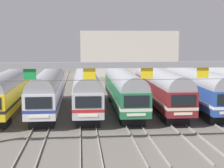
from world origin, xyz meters
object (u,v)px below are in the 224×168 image
(commuter_train_yellow, at_px, (10,89))
(commuter_train_maroon, at_px, (160,87))
(commuter_train_green, at_px, (124,87))
(commuter_train_stainless, at_px, (86,88))
(catenary_gantry, at_px, (147,76))
(commuter_train_silver, at_px, (48,88))
(commuter_train_blue, at_px, (196,86))

(commuter_train_yellow, bearing_deg, commuter_train_maroon, 0.00)
(commuter_train_maroon, bearing_deg, commuter_train_green, 179.94)
(commuter_train_stainless, distance_m, catenary_gantry, 14.43)
(commuter_train_silver, height_order, commuter_train_blue, same)
(commuter_train_yellow, bearing_deg, commuter_train_blue, 0.00)
(commuter_train_maroon, bearing_deg, catenary_gantry, -107.57)
(commuter_train_silver, distance_m, commuter_train_maroon, 12.82)
(commuter_train_blue, height_order, catenary_gantry, catenary_gantry)
(commuter_train_green, xyz_separation_m, commuter_train_maroon, (4.27, -0.00, -0.00))
(commuter_train_silver, relative_size, catenary_gantry, 0.58)
(commuter_train_blue, bearing_deg, catenary_gantry, -122.35)
(commuter_train_yellow, distance_m, commuter_train_stainless, 8.55)
(commuter_train_yellow, distance_m, commuter_train_green, 12.82)
(commuter_train_stainless, xyz_separation_m, commuter_train_green, (4.27, 0.00, 0.00))
(commuter_train_yellow, bearing_deg, commuter_train_stainless, 0.03)
(commuter_train_silver, bearing_deg, catenary_gantry, -57.65)
(commuter_train_silver, bearing_deg, commuter_train_stainless, 0.06)
(commuter_train_silver, bearing_deg, commuter_train_maroon, 0.00)
(commuter_train_green, relative_size, commuter_train_blue, 1.00)
(commuter_train_maroon, height_order, catenary_gantry, catenary_gantry)
(commuter_train_stainless, relative_size, catenary_gantry, 0.58)
(commuter_train_yellow, distance_m, commuter_train_silver, 4.27)
(commuter_train_stainless, xyz_separation_m, commuter_train_blue, (12.82, -0.00, -0.00))
(commuter_train_green, height_order, catenary_gantry, catenary_gantry)
(commuter_train_maroon, xyz_separation_m, catenary_gantry, (-4.27, -13.49, 2.77))
(commuter_train_stainless, bearing_deg, catenary_gantry, -72.43)
(commuter_train_silver, height_order, commuter_train_green, commuter_train_green)
(commuter_train_stainless, relative_size, commuter_train_maroon, 1.00)
(commuter_train_yellow, xyz_separation_m, commuter_train_stainless, (8.55, 0.00, 0.00))
(commuter_train_stainless, height_order, commuter_train_maroon, commuter_train_stainless)
(commuter_train_maroon, bearing_deg, commuter_train_yellow, 180.00)
(commuter_train_maroon, distance_m, catenary_gantry, 14.42)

